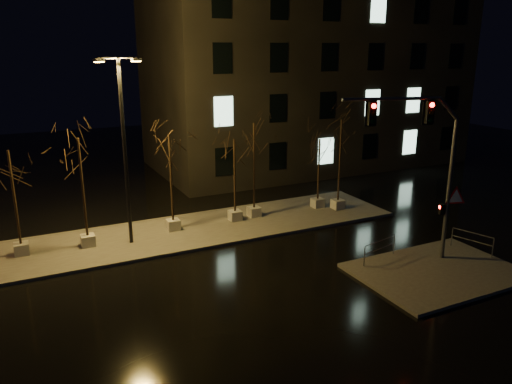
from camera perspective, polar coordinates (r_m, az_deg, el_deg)
ground at (r=21.83m, az=-1.01°, el=-9.46°), size 90.00×90.00×0.00m
median at (r=26.92m, az=-6.48°, el=-4.30°), size 22.00×5.00×0.15m
sidewalk_corner at (r=23.33m, az=20.01°, el=-8.55°), size 7.00×5.00×0.15m
building at (r=42.27m, az=5.90°, el=13.46°), size 25.00×12.00×15.00m
tree_0 at (r=24.80m, az=-26.20°, el=1.81°), size 1.80×1.80×5.08m
tree_1 at (r=24.61m, az=-19.45°, el=3.15°), size 1.80×1.80×5.46m
tree_2 at (r=25.81m, az=-9.81°, el=4.08°), size 1.80×1.80×5.25m
tree_3 at (r=27.03m, az=-2.49°, el=3.94°), size 1.80×1.80×4.71m
tree_4 at (r=27.53m, az=-0.22°, el=5.46°), size 1.80×1.80×5.50m
tree_5 at (r=29.61m, az=7.24°, el=4.27°), size 1.80×1.80×4.28m
tree_6 at (r=29.36m, az=9.67°, el=5.90°), size 1.80×1.80×5.50m
traffic_signal_mast at (r=22.76m, az=19.01°, el=3.96°), size 5.77×1.89×7.34m
streetlight_main at (r=24.27m, az=-14.86°, el=5.77°), size 2.21×0.75×8.90m
guard_rail_a at (r=23.36m, az=13.97°, el=-6.14°), size 2.14×0.52×0.94m
guard_rail_b at (r=25.72m, az=23.48°, el=-4.96°), size 0.65×1.91×0.95m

